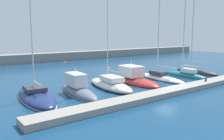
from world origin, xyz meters
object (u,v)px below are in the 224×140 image
object	(u,v)px
sailboat_ivory_third	(110,85)
sailboat_white_fifth	(160,77)
motorboat_red_fourth	(133,79)
mooring_buoy_yellow	(109,69)
dock_bollard	(206,80)
sailboat_charcoal_seventh	(196,71)
motorboat_slate_second	(78,90)
mooring_buoy_orange	(65,62)
sailboat_teal_sixth	(186,74)
sailboat_navy_nearest	(36,96)

from	to	relation	value
sailboat_ivory_third	sailboat_white_fifth	bearing A→B (deg)	-83.26
motorboat_red_fourth	mooring_buoy_yellow	bearing A→B (deg)	-19.24
sailboat_ivory_third	mooring_buoy_yellow	size ratio (longest dim) A/B	28.78
motorboat_red_fourth	dock_bollard	xyz separation A→B (m)	(5.87, -6.90, 0.26)
sailboat_ivory_third	sailboat_charcoal_seventh	size ratio (longest dim) A/B	0.91
motorboat_slate_second	mooring_buoy_orange	size ratio (longest dim) A/B	14.46
sailboat_ivory_third	dock_bollard	distance (m)	11.92
sailboat_white_fifth	mooring_buoy_yellow	distance (m)	12.61
sailboat_ivory_third	sailboat_charcoal_seventh	bearing A→B (deg)	-83.99
mooring_buoy_yellow	dock_bollard	bearing A→B (deg)	-87.33
sailboat_white_fifth	sailboat_teal_sixth	world-z (taller)	sailboat_white_fifth
sailboat_ivory_third	mooring_buoy_orange	bearing A→B (deg)	-8.92
sailboat_teal_sixth	sailboat_charcoal_seventh	world-z (taller)	sailboat_charcoal_seventh
sailboat_charcoal_seventh	dock_bollard	xyz separation A→B (m)	(-7.43, -6.18, 0.37)
sailboat_ivory_third	sailboat_white_fifth	xyz separation A→B (m)	(8.90, 0.09, -0.07)
mooring_buoy_orange	motorboat_red_fourth	bearing A→B (deg)	-96.62
sailboat_navy_nearest	sailboat_charcoal_seventh	size ratio (longest dim) A/B	0.98
sailboat_ivory_third	sailboat_charcoal_seventh	distance (m)	17.58
motorboat_red_fourth	dock_bollard	world-z (taller)	motorboat_red_fourth
sailboat_ivory_third	sailboat_teal_sixth	xyz separation A→B (m)	(13.49, -0.95, -0.00)
mooring_buoy_orange	mooring_buoy_yellow	xyz separation A→B (m)	(1.88, -14.71, 0.00)
sailboat_white_fifth	sailboat_charcoal_seventh	bearing A→B (deg)	-86.02
motorboat_red_fourth	mooring_buoy_orange	size ratio (longest dim) A/B	16.82
motorboat_slate_second	sailboat_charcoal_seventh	bearing A→B (deg)	-84.15
mooring_buoy_orange	sailboat_charcoal_seventh	bearing A→B (deg)	-69.63
motorboat_slate_second	sailboat_ivory_third	size ratio (longest dim) A/B	0.55
sailboat_white_fifth	mooring_buoy_yellow	bearing A→B (deg)	3.19
dock_bollard	sailboat_white_fifth	bearing A→B (deg)	101.27
mooring_buoy_yellow	dock_bollard	distance (m)	18.95
motorboat_slate_second	sailboat_white_fifth	size ratio (longest dim) A/B	0.56
motorboat_red_fourth	sailboat_ivory_third	bearing A→B (deg)	102.08
motorboat_slate_second	sailboat_ivory_third	xyz separation A→B (m)	(4.56, 0.40, -0.10)
mooring_buoy_yellow	dock_bollard	world-z (taller)	dock_bollard
sailboat_white_fifth	mooring_buoy_yellow	size ratio (longest dim) A/B	27.88
sailboat_navy_nearest	motorboat_slate_second	xyz separation A→B (m)	(4.25, -0.71, 0.16)
sailboat_white_fifth	sailboat_charcoal_seventh	size ratio (longest dim) A/B	0.88
sailboat_ivory_third	motorboat_red_fourth	size ratio (longest dim) A/B	1.57
motorboat_slate_second	sailboat_charcoal_seventh	world-z (taller)	sailboat_charcoal_seventh
sailboat_teal_sixth	mooring_buoy_yellow	world-z (taller)	sailboat_teal_sixth
sailboat_teal_sixth	mooring_buoy_orange	xyz separation A→B (m)	(-6.10, 28.35, -0.40)
sailboat_ivory_third	motorboat_red_fourth	distance (m)	4.34
sailboat_ivory_third	dock_bollard	size ratio (longest dim) A/B	33.00
motorboat_red_fourth	sailboat_charcoal_seventh	bearing A→B (deg)	-89.80
mooring_buoy_orange	mooring_buoy_yellow	size ratio (longest dim) A/B	1.09
sailboat_teal_sixth	dock_bollard	xyz separation A→B (m)	(-3.33, -5.28, 0.38)
dock_bollard	sailboat_teal_sixth	bearing A→B (deg)	57.75
sailboat_teal_sixth	dock_bollard	size ratio (longest dim) A/B	29.80
sailboat_charcoal_seventh	mooring_buoy_orange	size ratio (longest dim) A/B	29.13
motorboat_slate_second	sailboat_teal_sixth	distance (m)	18.06
motorboat_slate_second	sailboat_charcoal_seventh	size ratio (longest dim) A/B	0.50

